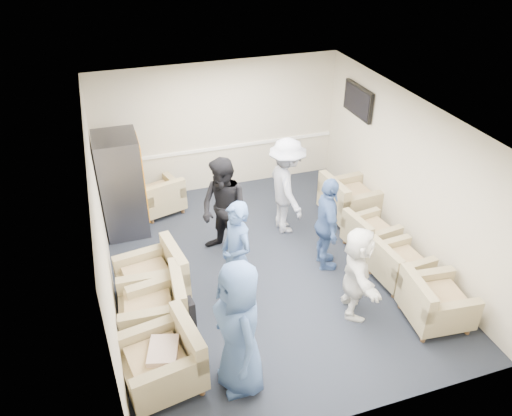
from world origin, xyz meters
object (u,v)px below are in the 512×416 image
object	(u,v)px
armchair_right_near	(433,303)
armchair_left_far	(156,280)
person_back_right	(287,187)
armchair_left_near	(166,361)
armchair_right_midfar	(368,234)
person_mid_right	(327,225)
vending_machine	(122,185)
person_mid_left	(237,256)
armchair_right_midnear	(397,265)
person_front_left	(239,329)
armchair_left_mid	(157,308)
armchair_right_far	(347,201)
person_back_left	(224,210)
armchair_corner	(161,198)
person_front_right	(357,272)

from	to	relation	value
armchair_right_near	armchair_left_far	bearing A→B (deg)	70.67
armchair_right_near	person_back_right	world-z (taller)	person_back_right
armchair_left_near	armchair_right_midfar	xyz separation A→B (m)	(3.85, 1.77, -0.07)
person_mid_right	vending_machine	bearing A→B (deg)	66.56
armchair_right_midfar	person_mid_left	world-z (taller)	person_mid_left
armchair_right_midnear	person_front_left	world-z (taller)	person_front_left
armchair_left_mid	armchair_right_far	bearing A→B (deg)	117.86
person_back_right	person_mid_right	size ratio (longest dim) A/B	1.10
vending_machine	person_mid_left	bearing A→B (deg)	-61.31
person_back_left	person_mid_right	distance (m)	1.71
person_mid_right	armchair_right_midnear	bearing A→B (deg)	-115.84
armchair_left_mid	armchair_right_far	world-z (taller)	armchair_right_far
armchair_left_far	armchair_right_midnear	size ratio (longest dim) A/B	1.26
armchair_right_near	armchair_corner	bearing A→B (deg)	43.30
armchair_right_near	armchair_right_far	distance (m)	2.93
armchair_right_near	armchair_corner	world-z (taller)	armchair_right_near
person_mid_left	person_mid_right	world-z (taller)	person_mid_left
person_mid_left	person_back_right	world-z (taller)	person_back_right
person_back_left	person_back_right	size ratio (longest dim) A/B	1.00
armchair_left_mid	armchair_right_midnear	bearing A→B (deg)	90.72
armchair_left_far	person_front_right	distance (m)	3.02
armchair_right_midfar	armchair_corner	size ratio (longest dim) A/B	0.86
armchair_left_far	armchair_right_midfar	size ratio (longest dim) A/B	1.24
armchair_right_near	armchair_corner	size ratio (longest dim) A/B	0.94
person_front_left	person_back_right	distance (m)	3.59
armchair_right_near	armchair_right_midnear	world-z (taller)	armchair_right_near
armchair_left_mid	vending_machine	world-z (taller)	vending_machine
armchair_left_far	armchair_right_far	world-z (taller)	armchair_right_far
armchair_right_near	person_mid_right	xyz separation A→B (m)	(-0.93, 1.69, 0.49)
person_front_left	armchair_left_mid	bearing A→B (deg)	-149.97
person_back_left	person_mid_right	size ratio (longest dim) A/B	1.10
person_front_right	armchair_corner	bearing A→B (deg)	49.35
armchair_left_mid	person_mid_right	size ratio (longest dim) A/B	0.59
armchair_left_mid	armchair_corner	bearing A→B (deg)	173.42
person_front_left	person_mid_left	distance (m)	1.53
armchair_left_far	person_mid_left	world-z (taller)	person_mid_left
armchair_right_far	person_back_left	size ratio (longest dim) A/B	0.55
armchair_left_far	armchair_right_far	xyz separation A→B (m)	(3.85, 1.18, 0.00)
armchair_right_midfar	person_mid_right	distance (m)	1.08
armchair_right_near	person_front_right	xyz separation A→B (m)	(-0.98, 0.56, 0.39)
person_back_left	person_back_right	world-z (taller)	person_back_left
armchair_left_far	person_back_right	distance (m)	2.88
armchair_left_near	armchair_right_midnear	size ratio (longest dim) A/B	1.28
armchair_right_midfar	person_back_right	distance (m)	1.67
person_front_left	armchair_left_near	bearing A→B (deg)	-111.43
armchair_right_midnear	person_back_right	distance (m)	2.36
vending_machine	person_mid_left	xyz separation A→B (m)	(1.40, -2.56, -0.07)
armchair_corner	person_mid_right	bearing A→B (deg)	116.57
armchair_left_far	armchair_right_near	bearing A→B (deg)	55.95
armchair_left_near	person_mid_right	xyz separation A→B (m)	(2.92, 1.58, 0.46)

